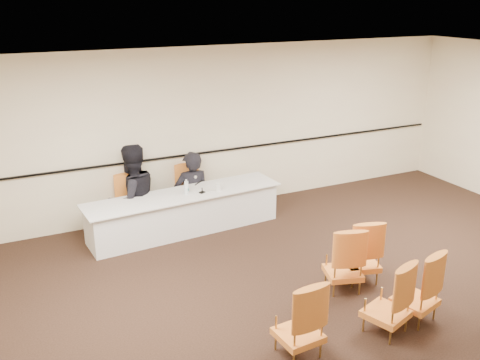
% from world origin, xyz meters
% --- Properties ---
extents(floor, '(10.00, 10.00, 0.00)m').
position_xyz_m(floor, '(0.00, 0.00, 0.00)').
color(floor, black).
rests_on(floor, ground).
extents(ceiling, '(10.00, 10.00, 0.00)m').
position_xyz_m(ceiling, '(0.00, 0.00, 3.00)').
color(ceiling, white).
rests_on(ceiling, ground).
extents(wall_back, '(10.00, 0.04, 3.00)m').
position_xyz_m(wall_back, '(0.00, 4.00, 1.50)').
color(wall_back, beige).
rests_on(wall_back, ground).
extents(wall_rail, '(9.80, 0.04, 0.03)m').
position_xyz_m(wall_rail, '(0.00, 3.96, 1.10)').
color(wall_rail, black).
rests_on(wall_rail, wall_back).
extents(panel_table, '(3.42, 1.02, 0.68)m').
position_xyz_m(panel_table, '(-0.98, 3.18, 0.34)').
color(panel_table, white).
rests_on(panel_table, ground).
extents(panelist_main, '(0.67, 0.46, 1.80)m').
position_xyz_m(panelist_main, '(-0.64, 3.73, 0.33)').
color(panelist_main, black).
rests_on(panelist_main, ground).
extents(panelist_main_chair, '(0.53, 0.53, 0.95)m').
position_xyz_m(panelist_main_chair, '(-0.64, 3.73, 0.47)').
color(panelist_main_chair, orange).
rests_on(panelist_main_chair, ground).
extents(panelist_second, '(1.13, 0.98, 1.97)m').
position_xyz_m(panelist_second, '(-1.75, 3.65, 0.52)').
color(panelist_second, black).
rests_on(panelist_second, ground).
extents(panelist_second_chair, '(0.53, 0.53, 0.95)m').
position_xyz_m(panelist_second_chair, '(-1.75, 3.65, 0.47)').
color(panelist_second_chair, orange).
rests_on(panelist_second_chair, ground).
extents(papers, '(0.36, 0.32, 0.00)m').
position_xyz_m(papers, '(-0.57, 3.19, 0.68)').
color(papers, silver).
rests_on(papers, panel_table).
extents(microphone, '(0.17, 0.22, 0.28)m').
position_xyz_m(microphone, '(-0.69, 3.09, 0.81)').
color(microphone, black).
rests_on(microphone, panel_table).
extents(water_bottle, '(0.10, 0.10, 0.24)m').
position_xyz_m(water_bottle, '(-0.93, 3.19, 0.80)').
color(water_bottle, '#167C79').
rests_on(water_bottle, panel_table).
extents(drinking_glass, '(0.07, 0.07, 0.10)m').
position_xyz_m(drinking_glass, '(-0.95, 3.15, 0.73)').
color(drinking_glass, silver).
rests_on(drinking_glass, panel_table).
extents(coffee_cup, '(0.10, 0.10, 0.14)m').
position_xyz_m(coffee_cup, '(-0.41, 3.06, 0.75)').
color(coffee_cup, silver).
rests_on(coffee_cup, panel_table).
extents(aud_chair_front_mid, '(0.62, 0.62, 0.95)m').
position_xyz_m(aud_chair_front_mid, '(0.30, 0.45, 0.47)').
color(aud_chair_front_mid, orange).
rests_on(aud_chair_front_mid, ground).
extents(aud_chair_front_right, '(0.61, 0.61, 0.95)m').
position_xyz_m(aud_chair_front_right, '(0.67, 0.54, 0.47)').
color(aud_chair_front_right, orange).
rests_on(aud_chair_front_right, ground).
extents(aud_chair_back_left, '(0.53, 0.53, 0.95)m').
position_xyz_m(aud_chair_back_left, '(-0.99, -0.49, 0.47)').
color(aud_chair_back_left, orange).
rests_on(aud_chair_back_left, ground).
extents(aud_chair_back_mid, '(0.64, 0.64, 0.95)m').
position_xyz_m(aud_chair_back_mid, '(0.17, -0.58, 0.47)').
color(aud_chair_back_mid, orange).
rests_on(aud_chair_back_mid, ground).
extents(aud_chair_back_right, '(0.62, 0.62, 0.95)m').
position_xyz_m(aud_chair_back_right, '(0.68, -0.52, 0.47)').
color(aud_chair_back_right, orange).
rests_on(aud_chair_back_right, ground).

